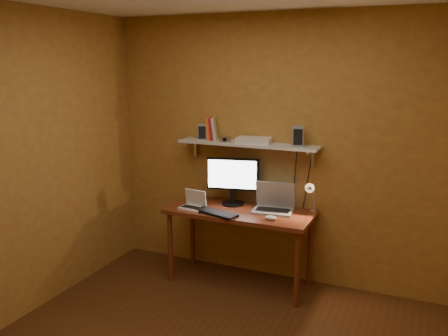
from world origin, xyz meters
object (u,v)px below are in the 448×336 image
at_px(wall_shelf, 248,144).
at_px(mouse, 271,218).
at_px(speaker_right, 298,136).
at_px(desk_lamp, 312,193).
at_px(router, 254,140).
at_px(laptop, 274,203).
at_px(desk, 240,219).
at_px(speaker_left, 203,132).
at_px(shelf_camera, 225,139).
at_px(netbook, 194,203).
at_px(keyboard, 216,213).
at_px(monitor, 233,179).

xyz_separation_m(wall_shelf, mouse, (0.36, -0.35, -0.59)).
xyz_separation_m(mouse, speaker_right, (0.13, 0.36, 0.70)).
relative_size(wall_shelf, desk_lamp, 3.73).
bearing_deg(router, wall_shelf, -177.78).
bearing_deg(speaker_right, mouse, -126.79).
height_order(laptop, desk_lamp, desk_lamp).
relative_size(desk, speaker_left, 8.76).
bearing_deg(laptop, desk, -166.12).
height_order(laptop, speaker_left, speaker_left).
bearing_deg(shelf_camera, mouse, -25.67).
bearing_deg(laptop, speaker_left, 168.50).
bearing_deg(shelf_camera, wall_shelf, 20.74).
distance_m(desk, speaker_left, 0.94).
height_order(wall_shelf, mouse, wall_shelf).
bearing_deg(mouse, speaker_right, 68.96).
bearing_deg(wall_shelf, router, 2.22).
bearing_deg(desk_lamp, netbook, -166.73).
bearing_deg(router, speaker_left, -178.34).
relative_size(laptop, keyboard, 0.93).
height_order(monitor, mouse, monitor).
height_order(keyboard, router, router).
bearing_deg(router, mouse, -49.58).
bearing_deg(speaker_left, shelf_camera, -31.05).
relative_size(keyboard, speaker_left, 2.68).
xyz_separation_m(netbook, desk_lamp, (1.09, 0.26, 0.16)).
distance_m(keyboard, desk_lamp, 0.90).
xyz_separation_m(monitor, speaker_left, (-0.34, 0.04, 0.44)).
bearing_deg(speaker_right, netbook, -177.64).
xyz_separation_m(desk_lamp, speaker_right, (-0.17, 0.07, 0.51)).
bearing_deg(speaker_right, shelf_camera, 169.38).
xyz_separation_m(desk, desk_lamp, (0.66, 0.13, 0.29)).
xyz_separation_m(desk, shelf_camera, (-0.21, 0.12, 0.74)).
height_order(desk, shelf_camera, shelf_camera).
relative_size(mouse, desk_lamp, 0.29).
relative_size(laptop, desk_lamp, 1.06).
relative_size(monitor, speaker_right, 2.77).
distance_m(monitor, desk_lamp, 0.80).
relative_size(monitor, laptop, 1.30).
distance_m(wall_shelf, shelf_camera, 0.22).
bearing_deg(desk_lamp, laptop, -177.92).
distance_m(shelf_camera, router, 0.28).
height_order(wall_shelf, monitor, wall_shelf).
xyz_separation_m(keyboard, mouse, (0.52, 0.05, 0.01)).
bearing_deg(laptop, keyboard, -152.04).
xyz_separation_m(laptop, shelf_camera, (-0.51, 0.00, 0.59)).
bearing_deg(shelf_camera, desk, -29.55).
bearing_deg(netbook, wall_shelf, 44.34).
bearing_deg(speaker_left, desk, -38.48).
height_order(laptop, router, router).
distance_m(speaker_right, router, 0.43).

